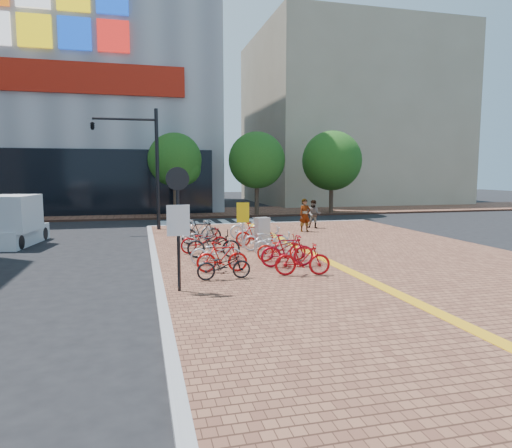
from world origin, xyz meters
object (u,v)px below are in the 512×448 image
object	(u,v)px
bike_14	(253,233)
bike_1	(222,257)
bike_7	(198,230)
bike_3	(214,244)
notice_sign	(178,214)
traffic_light_pole	(128,146)
bike_12	(266,239)
box_truck	(14,221)
bike_10	(282,248)
bike_13	(255,234)
yellow_sign	(243,217)
bike_2	(216,252)
pedestrian_b	(314,214)
pedestrian_a	(305,215)
bike_5	(199,238)
bike_6	(201,232)
bike_0	(224,265)
bike_8	(303,259)
utility_box	(262,232)
bike_15	(247,228)
bike_4	(204,240)
bike_9	(287,251)
bike_11	(277,244)

from	to	relation	value
bike_14	bike_1	bearing A→B (deg)	150.63
bike_7	bike_3	bearing A→B (deg)	175.34
notice_sign	traffic_light_pole	xyz separation A→B (m)	(-1.52, 13.70, 2.47)
bike_12	box_truck	world-z (taller)	box_truck
bike_10	bike_13	size ratio (longest dim) A/B	1.06
yellow_sign	bike_7	bearing A→B (deg)	119.26
bike_1	bike_2	bearing A→B (deg)	4.63
bike_13	pedestrian_b	bearing A→B (deg)	-45.37
bike_12	pedestrian_a	bearing A→B (deg)	-29.88
notice_sign	bike_5	bearing A→B (deg)	78.66
bike_14	box_truck	distance (m)	10.93
bike_13	notice_sign	size ratio (longest dim) A/B	0.51
bike_6	pedestrian_b	size ratio (longest dim) A/B	1.13
bike_0	bike_7	bearing A→B (deg)	-3.87
bike_5	bike_13	distance (m)	2.40
bike_6	traffic_light_pole	distance (m)	7.70
bike_6	bike_8	world-z (taller)	bike_6
pedestrian_a	notice_sign	world-z (taller)	notice_sign
bike_14	bike_2	bearing A→B (deg)	145.54
utility_box	bike_15	bearing A→B (deg)	92.20
bike_0	bike_4	size ratio (longest dim) A/B	0.86
bike_0	bike_3	bearing A→B (deg)	-6.37
bike_9	box_truck	bearing A→B (deg)	52.58
bike_0	pedestrian_a	xyz separation A→B (m)	(6.16, 9.75, 0.45)
bike_8	pedestrian_b	bearing A→B (deg)	-12.78
pedestrian_b	utility_box	size ratio (longest dim) A/B	1.29
bike_0	bike_11	size ratio (longest dim) A/B	0.93
bike_10	bike_11	xyz separation A→B (m)	(0.11, 0.98, -0.01)
bike_4	bike_14	bearing A→B (deg)	-55.19
bike_4	bike_12	size ratio (longest dim) A/B	1.01
bike_1	notice_sign	xyz separation A→B (m)	(-1.51, -2.02, 1.59)
bike_10	yellow_sign	world-z (taller)	yellow_sign
bike_2	bike_10	distance (m)	2.40
bike_1	bike_8	distance (m)	2.55
bike_6	bike_13	xyz separation A→B (m)	(2.14, -1.19, -0.03)
notice_sign	pedestrian_a	bearing A→B (deg)	55.02
yellow_sign	bike_3	bearing A→B (deg)	-130.44
bike_8	bike_10	world-z (taller)	bike_8
bike_12	traffic_light_pole	size ratio (longest dim) A/B	0.28
bike_0	box_truck	world-z (taller)	box_truck
bike_14	notice_sign	world-z (taller)	notice_sign
bike_3	yellow_sign	world-z (taller)	yellow_sign
bike_5	bike_10	bearing A→B (deg)	-138.22
yellow_sign	bike_15	bearing A→B (deg)	73.01
bike_0	bike_14	world-z (taller)	bike_14
bike_8	bike_14	distance (m)	6.79
pedestrian_a	box_truck	xyz separation A→B (m)	(-14.14, -0.10, 0.05)
bike_3	bike_10	size ratio (longest dim) A/B	1.10
bike_1	bike_12	distance (m)	4.30
bike_2	bike_13	bearing A→B (deg)	-23.89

